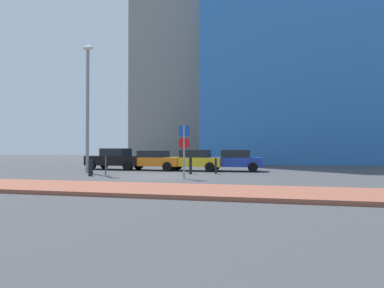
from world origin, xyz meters
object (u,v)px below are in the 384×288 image
Objects in this scene: parking_meter at (106,160)px; traffic_bollard_near at (92,167)px; parking_sign_post at (184,145)px; traffic_bollard_edge at (191,166)px; traffic_bollard_far at (216,166)px; street_lamp at (88,99)px; parked_car_black at (115,159)px; parked_car_blue at (234,160)px; parked_car_yellow at (194,160)px; parked_car_orange at (153,160)px; traffic_bollard_mid at (90,168)px.

traffic_bollard_near is (-0.78, -0.21, -0.43)m from parking_meter.
parking_sign_post is 6.03m from traffic_bollard_near.
traffic_bollard_edge is at bearing 22.33° from parking_meter.
traffic_bollard_far is at bearing 21.49° from parking_meter.
parking_sign_post is 8.33m from street_lamp.
parked_car_blue is at bearing 1.32° from parked_car_black.
parked_car_yellow is at bearing 50.85° from parking_meter.
parking_meter is (-4.10, -5.04, 0.14)m from parked_car_yellow.
parked_car_black reaches higher than traffic_bollard_edge.
traffic_bollard_far is (2.00, -2.63, -0.27)m from parked_car_yellow.
parked_car_orange is 4.87× the size of traffic_bollard_mid.
parking_meter reaches higher than traffic_bollard_near.
parking_sign_post is (3.96, -6.13, 1.00)m from parked_car_orange.
parked_car_yellow is at bearing -0.58° from parked_car_black.
parked_car_blue is at bearing 35.67° from traffic_bollard_near.
traffic_bollard_edge is (3.56, -3.05, -0.22)m from parked_car_orange.
traffic_bollard_edge is (-0.40, 3.07, -1.22)m from parking_sign_post.
traffic_bollard_near is (-5.81, 0.96, -1.26)m from parking_sign_post.
street_lamp is (-2.19, 1.65, 3.87)m from parking_meter.
street_lamp reaches higher than parking_meter.
parked_car_black is at bearing 85.68° from street_lamp.
traffic_bollard_near is (-4.88, -5.25, -0.29)m from parked_car_yellow.
parking_sign_post reaches higher than parking_meter.
traffic_bollard_edge is at bearing 27.85° from traffic_bollard_mid.
parking_sign_post is at bearing -13.08° from parking_meter.
parked_car_blue reaches higher than parked_car_orange.
traffic_bollard_edge reaches higher than traffic_bollard_mid.
parked_car_black is 9.41m from parking_sign_post.
parking_meter is (-1.07, -4.96, 0.16)m from parked_car_orange.
parked_car_black is at bearing 177.32° from parked_car_orange.
traffic_bollard_near is at bearing -164.87° from parking_meter.
parked_car_orange is 5.07m from parking_meter.
traffic_bollard_near reaches higher than traffic_bollard_mid.
parked_car_orange is 4.57× the size of traffic_bollard_far.
parked_car_yellow is 4.53× the size of traffic_bollard_near.
street_lamp is at bearing 123.87° from traffic_bollard_mid.
traffic_bollard_far is (6.10, 2.40, -0.41)m from parking_meter.
traffic_bollard_edge is at bearing 21.33° from traffic_bollard_near.
traffic_bollard_mid is at bearing -56.13° from street_lamp.
parking_sign_post is at bearing -106.62° from traffic_bollard_far.
traffic_bollard_far is (8.03, -2.70, -0.31)m from parked_car_black.
parking_sign_post is 2.00× the size of parking_meter.
parking_sign_post is (0.93, -6.20, 0.98)m from parked_car_yellow.
parked_car_black reaches higher than parked_car_yellow.
parked_car_yellow reaches higher than traffic_bollard_far.
parking_meter is (-6.90, -5.30, 0.14)m from parked_car_blue.
parked_car_orange is (3.00, -0.14, -0.06)m from parked_car_black.
traffic_bollard_far is at bearing 5.20° from street_lamp.
street_lamp is at bearing -177.86° from traffic_bollard_edge.
parked_car_black is 1.02× the size of parked_car_orange.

